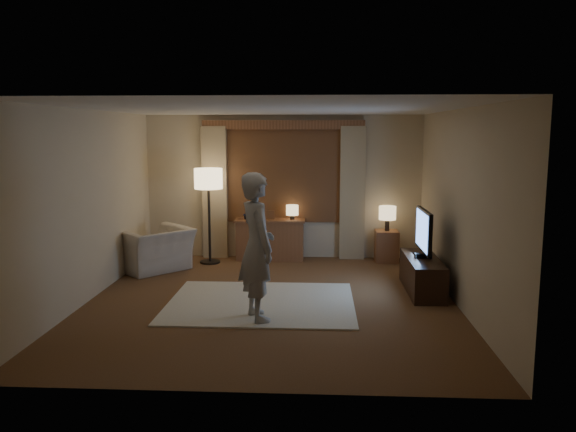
# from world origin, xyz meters

# --- Properties ---
(room) EXTENTS (5.04, 5.54, 2.64)m
(room) POSITION_xyz_m (0.00, 0.50, 1.33)
(room) COLOR brown
(room) RESTS_ON ground
(rug) EXTENTS (2.50, 2.00, 0.02)m
(rug) POSITION_xyz_m (-0.13, -0.13, 0.01)
(rug) COLOR beige
(rug) RESTS_ON floor
(sideboard) EXTENTS (1.20, 0.40, 0.70)m
(sideboard) POSITION_xyz_m (-0.23, 2.50, 0.35)
(sideboard) COLOR brown
(sideboard) RESTS_ON floor
(picture_frame) EXTENTS (0.16, 0.02, 0.20)m
(picture_frame) POSITION_xyz_m (-0.23, 2.50, 0.80)
(picture_frame) COLOR brown
(picture_frame) RESTS_ON sideboard
(plant) EXTENTS (0.17, 0.13, 0.30)m
(plant) POSITION_xyz_m (-0.63, 2.50, 0.85)
(plant) COLOR #999999
(plant) RESTS_ON sideboard
(table_lamp_sideboard) EXTENTS (0.22, 0.22, 0.30)m
(table_lamp_sideboard) POSITION_xyz_m (0.17, 2.50, 0.90)
(table_lamp_sideboard) COLOR black
(table_lamp_sideboard) RESTS_ON sideboard
(floor_lamp) EXTENTS (0.49, 0.49, 1.67)m
(floor_lamp) POSITION_xyz_m (-1.27, 2.18, 1.40)
(floor_lamp) COLOR black
(floor_lamp) RESTS_ON floor
(armchair) EXTENTS (1.44, 1.45, 0.71)m
(armchair) POSITION_xyz_m (-2.09, 1.61, 0.35)
(armchair) COLOR beige
(armchair) RESTS_ON floor
(side_table) EXTENTS (0.40, 0.40, 0.56)m
(side_table) POSITION_xyz_m (1.86, 2.45, 0.28)
(side_table) COLOR brown
(side_table) RESTS_ON floor
(table_lamp_side) EXTENTS (0.30, 0.30, 0.44)m
(table_lamp_side) POSITION_xyz_m (1.86, 2.45, 0.87)
(table_lamp_side) COLOR black
(table_lamp_side) RESTS_ON side_table
(tv_stand) EXTENTS (0.45, 1.40, 0.50)m
(tv_stand) POSITION_xyz_m (2.15, 0.56, 0.25)
(tv_stand) COLOR black
(tv_stand) RESTS_ON floor
(tv) EXTENTS (0.24, 0.97, 0.70)m
(tv) POSITION_xyz_m (2.15, 0.56, 0.89)
(tv) COLOR black
(tv) RESTS_ON tv_stand
(person) EXTENTS (0.67, 0.78, 1.81)m
(person) POSITION_xyz_m (-0.10, -0.79, 0.92)
(person) COLOR #A9A39C
(person) RESTS_ON rug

